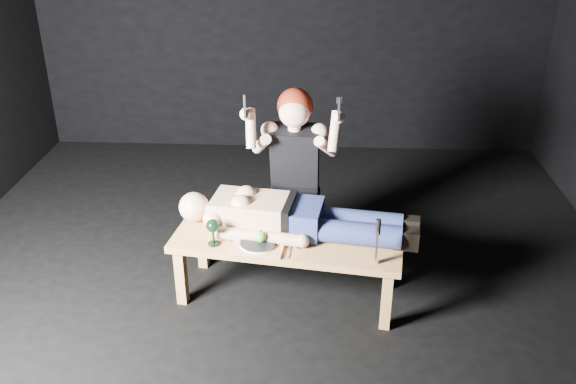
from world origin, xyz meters
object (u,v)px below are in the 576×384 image
object	(u,v)px
lying_man	(297,214)
kneeling_woman	(296,171)
goblet	(213,232)
serving_tray	(258,246)
carving_knife	(377,242)
table	(288,266)

from	to	relation	value
lying_man	kneeling_woman	bearing A→B (deg)	101.42
kneeling_woman	goblet	world-z (taller)	kneeling_woman
serving_tray	goblet	distance (m)	0.29
lying_man	goblet	bearing A→B (deg)	-151.09
goblet	carving_knife	size ratio (longest dim) A/B	0.59
lying_man	goblet	world-z (taller)	lying_man
table	goblet	world-z (taller)	goblet
lying_man	goblet	distance (m)	0.56
carving_knife	kneeling_woman	bearing A→B (deg)	130.14
serving_tray	table	bearing A→B (deg)	37.71
table	goblet	size ratio (longest dim) A/B	8.25
table	carving_knife	distance (m)	0.72
table	serving_tray	bearing A→B (deg)	-134.03
table	lying_man	world-z (taller)	lying_man
kneeling_woman	lying_man	bearing A→B (deg)	-84.00
carving_knife	lying_man	bearing A→B (deg)	151.94
kneeling_woman	carving_knife	distance (m)	0.98
kneeling_woman	table	bearing A→B (deg)	-90.36
kneeling_woman	goblet	xyz separation A→B (m)	(-0.49, -0.66, -0.13)
carving_knife	table	bearing A→B (deg)	161.11
table	lying_man	bearing A→B (deg)	62.91
goblet	carving_knife	distance (m)	1.02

